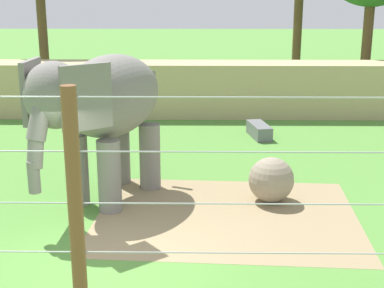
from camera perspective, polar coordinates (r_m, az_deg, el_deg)
ground_plane at (r=10.13m, az=-9.11°, el=-12.05°), size 120.00×120.00×0.00m
dirt_patch at (r=11.96m, az=3.61°, el=-7.37°), size 5.80×4.71×0.01m
embankment_wall at (r=21.24m, az=-3.82°, el=5.72°), size 36.00×1.80×2.02m
elephant at (r=12.27m, az=-9.19°, el=3.99°), size 3.07×4.17×3.37m
enrichment_ball at (r=12.65m, az=8.20°, el=-3.69°), size 1.04×1.04×1.04m
cable_fence at (r=7.40m, az=-12.37°, el=-7.68°), size 11.86×0.20×3.56m
feed_trough at (r=18.20m, az=6.96°, el=1.40°), size 0.75×1.47×0.44m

